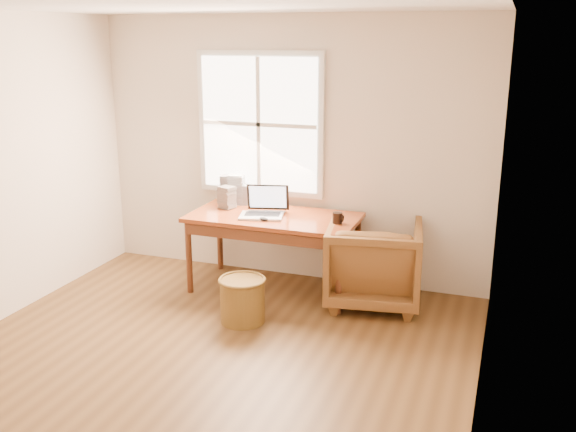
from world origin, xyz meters
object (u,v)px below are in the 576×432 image
(desk, at_px, (274,217))
(cd_stack_a, at_px, (237,189))
(armchair, at_px, (374,263))
(wicker_stool, at_px, (242,301))
(laptop, at_px, (261,201))
(coffee_mug, at_px, (337,218))

(desk, xyz_separation_m, cd_stack_a, (-0.51, 0.28, 0.17))
(desk, height_order, armchair, armchair)
(wicker_stool, bearing_deg, cd_stack_a, 115.78)
(armchair, height_order, cd_stack_a, cd_stack_a)
(wicker_stool, bearing_deg, desk, 90.19)
(laptop, bearing_deg, coffee_mug, -11.17)
(armchair, bearing_deg, coffee_mug, -0.79)
(laptop, xyz_separation_m, cd_stack_a, (-0.42, 0.38, -0.01))
(desk, height_order, wicker_stool, desk)
(armchair, bearing_deg, wicker_stool, 29.32)
(desk, relative_size, wicker_stool, 4.17)
(coffee_mug, bearing_deg, wicker_stool, -143.79)
(desk, distance_m, laptop, 0.22)
(coffee_mug, bearing_deg, laptop, 170.78)
(coffee_mug, distance_m, cd_stack_a, 1.20)
(wicker_stool, height_order, laptop, laptop)
(coffee_mug, xyz_separation_m, cd_stack_a, (-1.15, 0.33, 0.10))
(cd_stack_a, bearing_deg, desk, -29.08)
(laptop, distance_m, cd_stack_a, 0.56)
(desk, distance_m, coffee_mug, 0.64)
(armchair, height_order, laptop, laptop)
(cd_stack_a, bearing_deg, armchair, -10.77)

